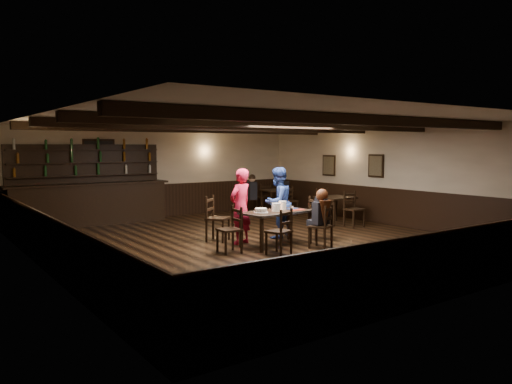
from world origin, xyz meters
TOP-DOWN VIEW (x-y plane):
  - ground at (0.00, 0.00)m, footprint 10.00×10.00m
  - room_shell at (0.01, 0.04)m, footprint 9.02×10.02m
  - dining_table at (0.14, -0.53)m, footprint 1.62×0.93m
  - chair_near_left at (-0.34, -1.34)m, footprint 0.54×0.52m
  - chair_near_right at (0.77, -1.36)m, footprint 0.56×0.55m
  - chair_end_left at (-1.01, -0.57)m, footprint 0.45×0.47m
  - chair_end_right at (1.30, -0.55)m, footprint 0.58×0.59m
  - chair_far_pushed at (-0.69, 0.72)m, footprint 0.66×0.66m
  - woman_pink at (-0.39, 0.08)m, footprint 0.69×0.55m
  - man_blue at (0.72, 0.17)m, footprint 0.93×0.80m
  - seated_person at (0.73, -1.31)m, footprint 0.34×0.51m
  - cake at (-0.28, -0.54)m, footprint 0.31×0.31m
  - plate_stack_a at (0.11, -0.56)m, footprint 0.19×0.19m
  - plate_stack_b at (0.36, -0.45)m, footprint 0.17×0.17m
  - tea_light at (0.22, -0.42)m, footprint 0.05×0.05m
  - salt_shaker at (0.55, -0.58)m, footprint 0.03×0.03m
  - pepper_shaker at (0.55, -0.52)m, footprint 0.04×0.04m
  - drink_glass at (0.47, -0.39)m, footprint 0.08×0.08m
  - menu_red at (0.66, -0.61)m, footprint 0.33×0.26m
  - menu_blue at (0.67, -0.40)m, footprint 0.29×0.20m
  - bar_counter at (-2.29, 4.72)m, footprint 4.35×0.70m
  - back_table_a at (3.36, 0.97)m, footprint 0.92×0.92m
  - back_table_b at (3.40, 3.70)m, footprint 1.00×1.00m
  - bg_patron_left at (2.58, 3.90)m, footprint 0.34×0.44m
  - bg_patron_right at (3.76, 3.82)m, footprint 0.27×0.40m

SIDE VIEW (x-z plane):
  - ground at x=0.00m, z-range 0.00..0.00m
  - chair_near_left at x=-0.34m, z-range 0.08..1.00m
  - chair_near_right at x=0.77m, z-range 0.08..1.01m
  - chair_end_left at x=-1.01m, z-range 0.08..1.02m
  - chair_end_right at x=1.30m, z-range 0.08..1.08m
  - chair_far_pushed at x=-0.69m, z-range 0.09..1.12m
  - back_table_b at x=3.40m, z-range 0.28..1.03m
  - back_table_a at x=3.36m, z-range 0.28..1.03m
  - dining_table at x=0.14m, z-range 0.29..1.05m
  - bar_counter at x=-2.29m, z-range -0.37..1.83m
  - menu_red at x=0.66m, z-range 0.75..0.76m
  - menu_blue at x=0.67m, z-range 0.75..0.76m
  - tea_light at x=0.22m, z-range 0.75..0.81m
  - cake at x=-0.28m, z-range 0.75..0.84m
  - salt_shaker at x=0.55m, z-range 0.75..0.84m
  - pepper_shaker at x=0.55m, z-range 0.75..0.85m
  - drink_glass at x=0.47m, z-range 0.75..0.87m
  - woman_pink at x=-0.39m, z-range 0.00..1.66m
  - seated_person at x=0.73m, z-range 0.42..1.24m
  - man_blue at x=0.72m, z-range 0.00..1.67m
  - plate_stack_a at x=0.11m, z-range 0.75..0.93m
  - plate_stack_b at x=0.36m, z-range 0.75..0.95m
  - bg_patron_right at x=3.76m, z-range 0.47..1.25m
  - bg_patron_left at x=2.58m, z-range 0.47..1.26m
  - room_shell at x=0.01m, z-range 0.39..3.10m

